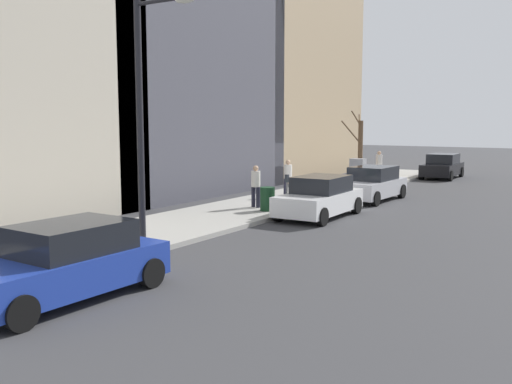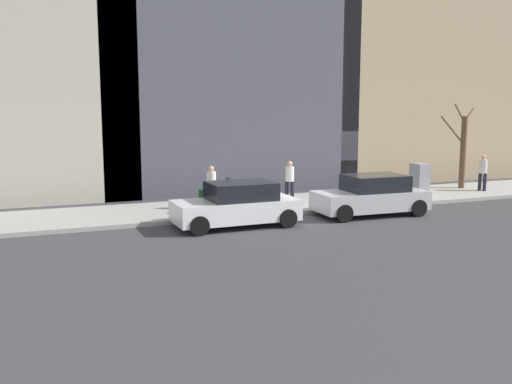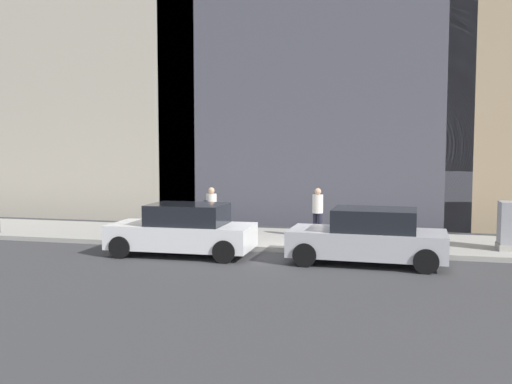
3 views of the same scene
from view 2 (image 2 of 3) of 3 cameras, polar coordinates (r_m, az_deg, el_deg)
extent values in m
plane|color=#38383A|center=(21.45, 3.86, -2.35)|extent=(120.00, 120.00, 0.00)
cube|color=#9E9B93|center=(23.23, 1.73, -1.29)|extent=(4.00, 36.00, 0.15)
cube|color=#B7B7BC|center=(21.77, 11.32, -0.81)|extent=(1.94, 4.26, 0.70)
cube|color=black|center=(21.78, 11.83, 0.91)|extent=(1.67, 2.25, 0.60)
cylinder|color=black|center=(20.32, 8.79, -2.13)|extent=(0.24, 0.65, 0.64)
cylinder|color=black|center=(21.80, 6.66, -1.35)|extent=(0.24, 0.65, 0.64)
cylinder|color=black|center=(21.96, 15.92, -1.56)|extent=(0.24, 0.65, 0.64)
cylinder|color=black|center=(23.34, 13.49, -0.87)|extent=(0.24, 0.65, 0.64)
cube|color=white|center=(19.36, -2.05, -1.82)|extent=(1.87, 4.23, 0.70)
cube|color=black|center=(19.32, -1.51, 0.12)|extent=(1.63, 2.23, 0.60)
cylinder|color=black|center=(18.13, -5.69, -3.38)|extent=(0.23, 0.64, 0.64)
cylinder|color=black|center=(19.73, -7.14, -2.42)|extent=(0.23, 0.64, 0.64)
cylinder|color=black|center=(19.24, 3.18, -2.65)|extent=(0.23, 0.64, 0.64)
cylinder|color=black|center=(20.76, 1.13, -1.80)|extent=(0.23, 0.64, 0.64)
cylinder|color=slate|center=(20.82, -2.82, -0.79)|extent=(0.07, 0.07, 1.05)
cube|color=#2D333D|center=(20.72, -2.83, 1.05)|extent=(0.14, 0.10, 0.30)
cube|color=#A8A399|center=(25.98, 15.96, -0.19)|extent=(0.83, 0.61, 0.18)
cube|color=#939399|center=(25.88, 16.02, 1.37)|extent=(0.75, 0.55, 1.25)
cylinder|color=brown|center=(29.01, 20.00, 3.75)|extent=(0.28, 0.28, 3.43)
cylinder|color=brown|center=(29.08, 19.72, 7.41)|extent=(0.61, 0.24, 0.93)
cylinder|color=brown|center=(29.46, 20.47, 7.18)|extent=(0.52, 1.03, 0.75)
cylinder|color=brown|center=(29.13, 19.03, 5.87)|extent=(1.03, 0.69, 1.39)
cylinder|color=#14381E|center=(21.04, -5.02, -0.92)|extent=(0.56, 0.56, 0.90)
cylinder|color=#1E1E2D|center=(28.59, 21.48, 0.97)|extent=(0.16, 0.16, 0.82)
cylinder|color=#1E1E2D|center=(28.48, 21.90, 0.92)|extent=(0.16, 0.16, 0.82)
cylinder|color=silver|center=(28.45, 21.77, 2.38)|extent=(0.36, 0.36, 0.62)
sphere|color=tan|center=(28.41, 21.81, 3.23)|extent=(0.22, 0.22, 0.22)
cylinder|color=#1E1E2D|center=(23.71, 3.65, 0.09)|extent=(0.16, 0.16, 0.82)
cylinder|color=#1E1E2D|center=(23.77, 3.09, 0.11)|extent=(0.16, 0.16, 0.82)
cylinder|color=silver|center=(23.64, 3.39, 1.83)|extent=(0.36, 0.36, 0.62)
sphere|color=tan|center=(23.60, 3.40, 2.84)|extent=(0.22, 0.22, 0.22)
cylinder|color=#1E1E2D|center=(21.84, -4.42, -0.66)|extent=(0.16, 0.16, 0.82)
cylinder|color=#1E1E2D|center=(22.08, -4.53, -0.56)|extent=(0.16, 0.16, 0.82)
cylinder|color=silver|center=(21.86, -4.50, 1.25)|extent=(0.36, 0.36, 0.62)
sphere|color=tan|center=(21.80, -4.51, 2.35)|extent=(0.22, 0.22, 0.22)
camera|label=1|loc=(15.16, -76.44, -0.13)|focal=40.00mm
camera|label=3|loc=(12.76, 57.59, 0.65)|focal=40.00mm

